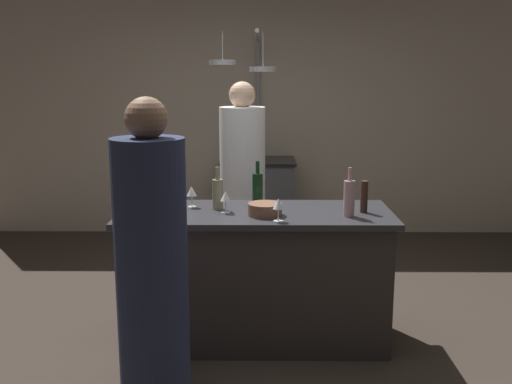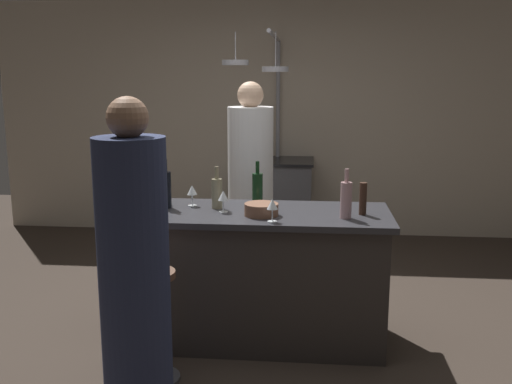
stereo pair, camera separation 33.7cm
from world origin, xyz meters
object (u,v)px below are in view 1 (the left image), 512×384
at_px(wine_glass_near_right_guest, 226,197).
at_px(mixing_bowl_blue, 150,211).
at_px(chef, 243,197).
at_px(wine_glass_near_left_guest, 192,192).
at_px(wine_bottle_amber, 156,186).
at_px(mixing_bowl_wooden, 265,209).
at_px(bar_stool_left, 164,325).
at_px(wine_bottle_rose, 349,198).
at_px(wine_bottle_red, 258,189).
at_px(guest_left, 152,281).
at_px(stove_range, 258,200).
at_px(pepper_mill, 364,197).
at_px(wine_bottle_dark, 166,190).
at_px(wine_glass_by_chef, 278,205).
at_px(wine_bottle_white, 218,193).

bearing_deg(wine_glass_near_right_guest, mixing_bowl_blue, -164.22).
bearing_deg(chef, wine_glass_near_left_guest, -112.29).
height_order(wine_bottle_amber, mixing_bowl_wooden, wine_bottle_amber).
height_order(bar_stool_left, wine_bottle_rose, wine_bottle_rose).
bearing_deg(wine_bottle_amber, wine_bottle_red, -6.69).
bearing_deg(guest_left, stove_range, 81.72).
bearing_deg(pepper_mill, wine_glass_near_right_guest, -178.49).
bearing_deg(wine_bottle_dark, wine_bottle_red, 8.92).
relative_size(guest_left, wine_glass_by_chef, 11.56).
bearing_deg(wine_bottle_rose, wine_bottle_dark, 171.45).
bearing_deg(wine_glass_by_chef, stove_range, 92.95).
relative_size(stove_range, mixing_bowl_wooden, 4.07).
xyz_separation_m(bar_stool_left, wine_bottle_dark, (-0.08, 0.67, 0.66)).
bearing_deg(wine_glass_near_left_guest, wine_glass_near_right_guest, -34.34).
bearing_deg(pepper_mill, wine_bottle_dark, 176.87).
xyz_separation_m(pepper_mill, wine_glass_near_right_guest, (-0.90, -0.02, 0.00)).
relative_size(wine_glass_near_right_guest, mixing_bowl_blue, 0.73).
height_order(wine_glass_by_chef, mixing_bowl_wooden, wine_glass_by_chef).
relative_size(stove_range, mixing_bowl_blue, 4.48).
bearing_deg(chef, mixing_bowl_wooden, -80.16).
distance_m(stove_range, wine_bottle_white, 2.47).
bearing_deg(wine_bottle_red, mixing_bowl_blue, -154.40).
bearing_deg(guest_left, wine_bottle_rose, 38.78).
relative_size(guest_left, mixing_bowl_wooden, 7.72).
height_order(chef, wine_glass_near_left_guest, chef).
bearing_deg(wine_glass_near_left_guest, mixing_bowl_wooden, -24.50).
xyz_separation_m(wine_bottle_dark, mixing_bowl_blue, (-0.06, -0.23, -0.09)).
distance_m(stove_range, wine_glass_near_right_guest, 2.57).
bearing_deg(wine_glass_near_right_guest, guest_left, -107.66).
bearing_deg(chef, pepper_mill, -48.25).
xyz_separation_m(pepper_mill, wine_bottle_dark, (-1.31, 0.07, 0.03)).
height_order(bar_stool_left, wine_bottle_amber, wine_bottle_amber).
xyz_separation_m(wine_bottle_rose, wine_glass_by_chef, (-0.45, -0.14, -0.02)).
bearing_deg(pepper_mill, wine_glass_by_chef, -156.26).
bearing_deg(wine_glass_near_right_guest, wine_bottle_red, 42.76).
height_order(stove_range, wine_bottle_red, wine_bottle_red).
distance_m(wine_bottle_red, wine_glass_by_chef, 0.44).
height_order(chef, wine_bottle_rose, chef).
distance_m(guest_left, wine_bottle_amber, 1.28).
bearing_deg(wine_glass_near_left_guest, bar_stool_left, -96.67).
xyz_separation_m(chef, mixing_bowl_wooden, (0.17, -1.01, 0.13)).
bearing_deg(wine_glass_by_chef, wine_bottle_red, 107.28).
relative_size(wine_bottle_red, mixing_bowl_wooden, 1.44).
bearing_deg(wine_glass_by_chef, wine_bottle_amber, 149.22).
xyz_separation_m(wine_bottle_red, wine_bottle_dark, (-0.61, -0.10, 0.01)).
bearing_deg(wine_glass_by_chef, mixing_bowl_blue, 173.42).
height_order(chef, mixing_bowl_wooden, chef).
bearing_deg(wine_glass_by_chef, wine_bottle_dark, 156.59).
distance_m(wine_bottle_red, mixing_bowl_blue, 0.75).
bearing_deg(stove_range, wine_bottle_dark, -104.05).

